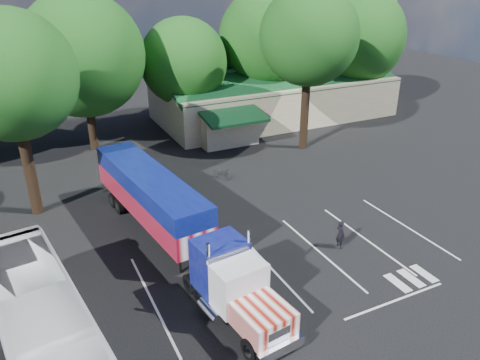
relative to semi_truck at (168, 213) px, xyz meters
name	(u,v)px	position (x,y,z in m)	size (l,w,h in m)	color
ground	(224,218)	(4.10, 1.83, -2.20)	(120.00, 120.00, 0.00)	black
event_hall	(273,96)	(17.84, 19.64, 0.01)	(24.20, 14.12, 5.55)	beige
tree_row_c	(82,55)	(-0.90, 18.03, 5.84)	(10.00, 10.00, 13.05)	black
tree_row_d	(184,62)	(8.10, 19.33, 4.39)	(8.00, 8.00, 10.60)	black
tree_row_e	(267,38)	(17.10, 19.83, 5.89)	(9.60, 9.60, 12.90)	black
tree_row_f	(355,37)	(27.10, 18.63, 5.59)	(10.40, 10.40, 13.00)	black
tree_near_left	(10,76)	(-6.40, 7.83, 6.61)	(7.60, 7.60, 12.65)	black
tree_near_right	(309,36)	(15.60, 10.33, 7.26)	(8.00, 8.00, 13.50)	black
semi_truck	(168,213)	(0.00, 0.00, 0.00)	(4.65, 18.68, 3.88)	black
woman	(340,234)	(8.60, -4.17, -1.36)	(0.61, 0.40, 1.68)	black
bicycle	(222,173)	(6.55, 7.44, -1.76)	(0.58, 1.66, 0.87)	black
tour_bus	(45,332)	(-7.02, -6.17, -0.45)	(2.94, 12.57, 3.50)	white
silver_sedan	(210,133)	(9.10, 15.83, -1.52)	(1.42, 4.08, 1.35)	#9D9EA4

